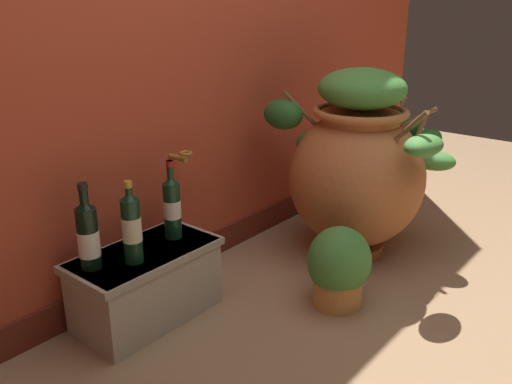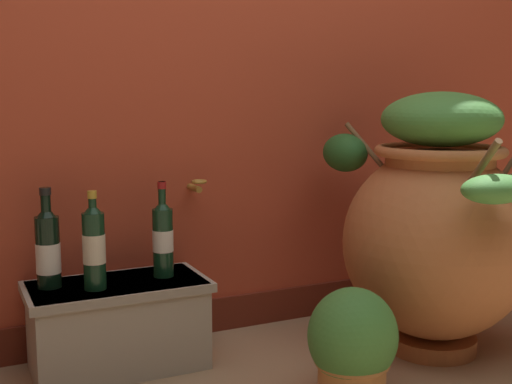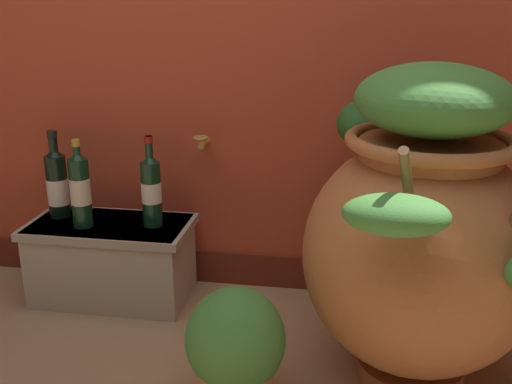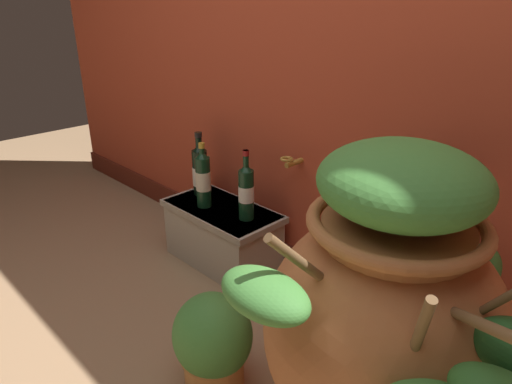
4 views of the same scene
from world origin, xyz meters
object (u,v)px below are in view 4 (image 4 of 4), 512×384
Objects in this scene: terracotta_urn at (387,313)px; potted_shrub at (213,342)px; wine_bottle_middle at (203,178)px; wine_bottle_right at (246,190)px; wine_bottle_left at (200,169)px.

potted_shrub is (-0.50, -0.21, -0.28)m from terracotta_urn.
wine_bottle_middle is 0.25m from wine_bottle_right.
wine_bottle_left is at bearing 174.90° from wine_bottle_right.
wine_bottle_right is 0.74m from potted_shrub.
wine_bottle_left is 1.02m from potted_shrub.
wine_bottle_right is (0.38, -0.03, 0.01)m from wine_bottle_left.
wine_bottle_left is 0.38m from wine_bottle_right.
terracotta_urn is 1.19m from wine_bottle_middle.
terracotta_urn is 2.65× the size of potted_shrub.
wine_bottle_left is 1.02× the size of wine_bottle_middle.
potted_shrub is (0.79, -0.59, -0.26)m from wine_bottle_left.
wine_bottle_middle is 0.91× the size of potted_shrub.
wine_bottle_right is 0.94× the size of potted_shrub.
wine_bottle_left is 1.00× the size of wine_bottle_right.
terracotta_urn reaches higher than wine_bottle_left.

